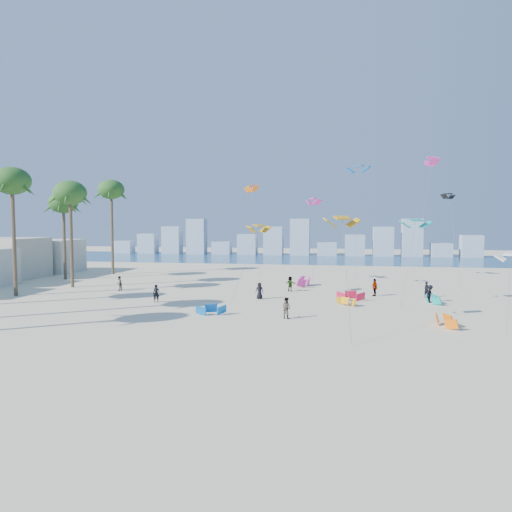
# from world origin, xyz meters

# --- Properties ---
(ground) EXTENTS (220.00, 220.00, 0.00)m
(ground) POSITION_xyz_m (0.00, 0.00, 0.00)
(ground) COLOR beige
(ground) RESTS_ON ground
(ocean) EXTENTS (220.00, 220.00, 0.00)m
(ocean) POSITION_xyz_m (0.00, 72.00, 0.01)
(ocean) COLOR navy
(ocean) RESTS_ON ground
(kitesurfer_near) EXTENTS (0.72, 0.57, 1.72)m
(kitesurfer_near) POSITION_xyz_m (-6.51, 14.70, 0.86)
(kitesurfer_near) COLOR black
(kitesurfer_near) RESTS_ON ground
(kitesurfer_mid) EXTENTS (1.04, 0.97, 1.71)m
(kitesurfer_mid) POSITION_xyz_m (6.67, 9.29, 0.85)
(kitesurfer_mid) COLOR gray
(kitesurfer_mid) RESTS_ON ground
(kitesurfers_far) EXTENTS (33.89, 6.92, 1.82)m
(kitesurfers_far) POSITION_xyz_m (7.62, 21.49, 0.85)
(kitesurfers_far) COLOR black
(kitesurfers_far) RESTS_ON ground
(grounded_kites) EXTENTS (21.70, 23.96, 1.10)m
(grounded_kites) POSITION_xyz_m (10.42, 18.91, 0.46)
(grounded_kites) COLOR blue
(grounded_kites) RESTS_ON ground
(flying_kites) EXTENTS (36.73, 34.82, 15.70)m
(flying_kites) POSITION_xyz_m (14.10, 24.85, 10.91)
(flying_kites) COLOR orange
(flying_kites) RESTS_ON ground
(palm_row) EXTENTS (9.08, 44.80, 15.10)m
(palm_row) POSITION_xyz_m (-22.46, 16.12, 11.47)
(palm_row) COLOR brown
(palm_row) RESTS_ON ground
(distant_skyline) EXTENTS (85.00, 3.00, 8.40)m
(distant_skyline) POSITION_xyz_m (-1.19, 82.00, 3.09)
(distant_skyline) COLOR #9EADBF
(distant_skyline) RESTS_ON ground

